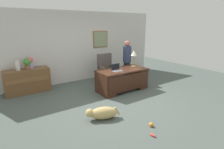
{
  "coord_description": "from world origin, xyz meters",
  "views": [
    {
      "loc": [
        -2.88,
        -3.97,
        2.21
      ],
      "look_at": [
        0.0,
        0.3,
        0.75
      ],
      "focal_mm": 28.48,
      "sensor_mm": 36.0,
      "label": 1
    }
  ],
  "objects_px": {
    "desk_lamp": "(134,54)",
    "vase_empty": "(18,66)",
    "desk": "(123,79)",
    "dog_lying": "(102,113)",
    "armchair": "(107,70)",
    "vase_with_flowers": "(31,62)",
    "dog_toy_bone": "(153,135)",
    "credenza": "(28,81)",
    "person_standing": "(127,61)",
    "potted_plant": "(27,63)",
    "dog_toy_ball": "(151,125)",
    "laptop": "(116,69)"
  },
  "relations": [
    {
      "from": "dog_lying",
      "to": "laptop",
      "type": "distance_m",
      "value": 1.93
    },
    {
      "from": "desk",
      "to": "potted_plant",
      "type": "height_order",
      "value": "potted_plant"
    },
    {
      "from": "dog_lying",
      "to": "vase_empty",
      "type": "height_order",
      "value": "vase_empty"
    },
    {
      "from": "credenza",
      "to": "vase_with_flowers",
      "type": "xyz_separation_m",
      "value": [
        0.17,
        0.0,
        0.63
      ]
    },
    {
      "from": "vase_with_flowers",
      "to": "potted_plant",
      "type": "relative_size",
      "value": 1.06
    },
    {
      "from": "laptop",
      "to": "armchair",
      "type": "bearing_deg",
      "value": 74.44
    },
    {
      "from": "desk",
      "to": "dog_lying",
      "type": "distance_m",
      "value": 2.06
    },
    {
      "from": "dog_toy_ball",
      "to": "dog_toy_bone",
      "type": "xyz_separation_m",
      "value": [
        -0.24,
        -0.28,
        -0.02
      ]
    },
    {
      "from": "desk_lamp",
      "to": "vase_with_flowers",
      "type": "bearing_deg",
      "value": 154.51
    },
    {
      "from": "credenza",
      "to": "vase_empty",
      "type": "xyz_separation_m",
      "value": [
        -0.22,
        0.0,
        0.55
      ]
    },
    {
      "from": "person_standing",
      "to": "dog_toy_bone",
      "type": "distance_m",
      "value": 3.8
    },
    {
      "from": "desk",
      "to": "vase_with_flowers",
      "type": "height_order",
      "value": "vase_with_flowers"
    },
    {
      "from": "armchair",
      "to": "laptop",
      "type": "distance_m",
      "value": 1.15
    },
    {
      "from": "credenza",
      "to": "dog_toy_ball",
      "type": "bearing_deg",
      "value": -63.63
    },
    {
      "from": "credenza",
      "to": "laptop",
      "type": "bearing_deg",
      "value": -33.59
    },
    {
      "from": "credenza",
      "to": "vase_with_flowers",
      "type": "relative_size",
      "value": 3.67
    },
    {
      "from": "laptop",
      "to": "vase_with_flowers",
      "type": "xyz_separation_m",
      "value": [
        -2.29,
        1.63,
        0.23
      ]
    },
    {
      "from": "dog_toy_bone",
      "to": "person_standing",
      "type": "bearing_deg",
      "value": 59.77
    },
    {
      "from": "dog_lying",
      "to": "armchair",
      "type": "bearing_deg",
      "value": 55.33
    },
    {
      "from": "armchair",
      "to": "vase_with_flowers",
      "type": "relative_size",
      "value": 2.93
    },
    {
      "from": "dog_lying",
      "to": "dog_toy_bone",
      "type": "height_order",
      "value": "dog_lying"
    },
    {
      "from": "desk_lamp",
      "to": "dog_toy_bone",
      "type": "relative_size",
      "value": 3.95
    },
    {
      "from": "potted_plant",
      "to": "dog_toy_bone",
      "type": "bearing_deg",
      "value": -68.83
    },
    {
      "from": "laptop",
      "to": "desk_lamp",
      "type": "bearing_deg",
      "value": 9.18
    },
    {
      "from": "desk_lamp",
      "to": "armchair",
      "type": "bearing_deg",
      "value": 120.51
    },
    {
      "from": "desk_lamp",
      "to": "vase_empty",
      "type": "xyz_separation_m",
      "value": [
        -3.53,
        1.5,
        -0.25
      ]
    },
    {
      "from": "dog_lying",
      "to": "desk_lamp",
      "type": "distance_m",
      "value": 2.77
    },
    {
      "from": "desk",
      "to": "dog_lying",
      "type": "xyz_separation_m",
      "value": [
        -1.59,
        -1.28,
        -0.25
      ]
    },
    {
      "from": "credenza",
      "to": "dog_lying",
      "type": "xyz_separation_m",
      "value": [
        1.15,
        -2.89,
        -0.24
      ]
    },
    {
      "from": "desk_lamp",
      "to": "vase_empty",
      "type": "distance_m",
      "value": 3.84
    },
    {
      "from": "credenza",
      "to": "dog_toy_ball",
      "type": "relative_size",
      "value": 14.43
    },
    {
      "from": "laptop",
      "to": "desk_lamp",
      "type": "height_order",
      "value": "desk_lamp"
    },
    {
      "from": "dog_lying",
      "to": "vase_empty",
      "type": "relative_size",
      "value": 2.63
    },
    {
      "from": "person_standing",
      "to": "dog_toy_ball",
      "type": "bearing_deg",
      "value": -119.08
    },
    {
      "from": "dog_toy_ball",
      "to": "desk",
      "type": "bearing_deg",
      "value": 68.65
    },
    {
      "from": "dog_toy_bone",
      "to": "vase_empty",
      "type": "bearing_deg",
      "value": 114.6
    },
    {
      "from": "desk",
      "to": "vase_with_flowers",
      "type": "xyz_separation_m",
      "value": [
        -2.57,
        1.61,
        0.62
      ]
    },
    {
      "from": "laptop",
      "to": "dog_toy_ball",
      "type": "xyz_separation_m",
      "value": [
        -0.58,
        -2.16,
        -0.75
      ]
    },
    {
      "from": "desk_lamp",
      "to": "credenza",
      "type": "bearing_deg",
      "value": 155.66
    },
    {
      "from": "person_standing",
      "to": "potted_plant",
      "type": "distance_m",
      "value": 3.56
    },
    {
      "from": "desk_lamp",
      "to": "dog_lying",
      "type": "bearing_deg",
      "value": -147.16
    },
    {
      "from": "armchair",
      "to": "dog_toy_bone",
      "type": "height_order",
      "value": "armchair"
    },
    {
      "from": "dog_lying",
      "to": "desk_lamp",
      "type": "relative_size",
      "value": 1.38
    },
    {
      "from": "desk",
      "to": "person_standing",
      "type": "height_order",
      "value": "person_standing"
    },
    {
      "from": "credenza",
      "to": "dog_lying",
      "type": "bearing_deg",
      "value": -68.35
    },
    {
      "from": "dog_toy_ball",
      "to": "potted_plant",
      "type": "bearing_deg",
      "value": 115.56
    },
    {
      "from": "dog_lying",
      "to": "vase_with_flowers",
      "type": "xyz_separation_m",
      "value": [
        -0.98,
        2.89,
        0.87
      ]
    },
    {
      "from": "potted_plant",
      "to": "dog_toy_ball",
      "type": "distance_m",
      "value": 4.31
    },
    {
      "from": "vase_with_flowers",
      "to": "dog_toy_ball",
      "type": "distance_m",
      "value": 4.28
    },
    {
      "from": "dog_lying",
      "to": "dog_toy_bone",
      "type": "relative_size",
      "value": 5.44
    }
  ]
}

